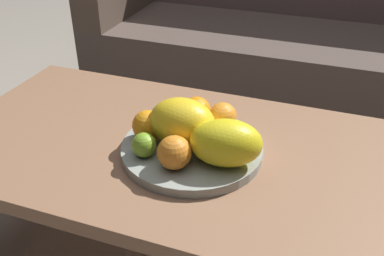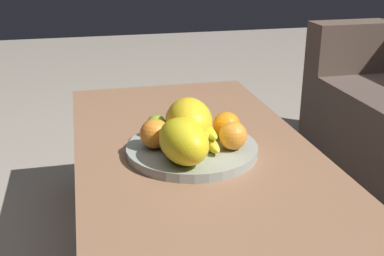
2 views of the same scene
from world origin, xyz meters
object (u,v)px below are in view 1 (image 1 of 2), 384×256
(melon_smaller_beside, at_px, (226,143))
(apple_front, at_px, (144,145))
(orange_right, at_px, (195,111))
(melon_large_front, at_px, (183,123))
(banana_bunch, at_px, (198,131))
(orange_front, at_px, (223,117))
(orange_back, at_px, (148,126))
(fruit_bowl, at_px, (192,149))
(coffee_table, at_px, (185,160))
(couch, at_px, (280,45))
(orange_left, at_px, (174,153))

(melon_smaller_beside, distance_m, apple_front, 0.20)
(melon_smaller_beside, height_order, orange_right, melon_smaller_beside)
(melon_large_front, bearing_deg, banana_bunch, 45.76)
(orange_front, relative_size, orange_back, 0.96)
(fruit_bowl, bearing_deg, coffee_table, 145.22)
(orange_right, bearing_deg, couch, 86.57)
(melon_smaller_beside, distance_m, orange_back, 0.22)
(orange_right, bearing_deg, melon_smaller_beside, -49.40)
(coffee_table, bearing_deg, melon_large_front, -81.89)
(couch, bearing_deg, banana_bunch, -91.38)
(apple_front, bearing_deg, orange_left, -11.98)
(coffee_table, distance_m, orange_front, 0.15)
(melon_large_front, height_order, apple_front, melon_large_front)
(coffee_table, xyz_separation_m, apple_front, (-0.07, -0.10, 0.10))
(fruit_bowl, distance_m, apple_front, 0.13)
(melon_large_front, relative_size, banana_bunch, 0.94)
(fruit_bowl, relative_size, banana_bunch, 2.01)
(fruit_bowl, xyz_separation_m, apple_front, (-0.09, -0.08, 0.04))
(orange_front, xyz_separation_m, apple_front, (-0.14, -0.18, -0.01))
(orange_front, bearing_deg, orange_left, -105.64)
(fruit_bowl, relative_size, orange_right, 4.64)
(orange_left, bearing_deg, apple_front, 168.02)
(melon_smaller_beside, height_order, orange_left, melon_smaller_beside)
(orange_back, relative_size, apple_front, 1.31)
(fruit_bowl, distance_m, orange_right, 0.12)
(fruit_bowl, relative_size, apple_front, 5.93)
(coffee_table, bearing_deg, orange_front, 47.95)
(melon_large_front, height_order, orange_front, melon_large_front)
(coffee_table, relative_size, orange_left, 16.17)
(orange_right, relative_size, apple_front, 1.28)
(orange_right, xyz_separation_m, apple_front, (-0.06, -0.19, -0.01))
(melon_smaller_beside, height_order, orange_front, melon_smaller_beside)
(orange_front, bearing_deg, banana_bunch, -120.64)
(couch, bearing_deg, coffee_table, -92.99)
(orange_right, xyz_separation_m, banana_bunch, (0.03, -0.08, -0.01))
(orange_left, height_order, orange_right, orange_left)
(melon_large_front, bearing_deg, coffee_table, 98.11)
(orange_left, bearing_deg, melon_large_front, 98.98)
(melon_smaller_beside, bearing_deg, orange_front, 109.38)
(coffee_table, relative_size, orange_front, 17.18)
(melon_large_front, distance_m, orange_left, 0.10)
(couch, distance_m, banana_bunch, 1.10)
(melon_large_front, xyz_separation_m, banana_bunch, (0.03, 0.03, -0.03))
(orange_back, height_order, apple_front, orange_back)
(melon_smaller_beside, xyz_separation_m, orange_right, (-0.13, 0.15, -0.02))
(couch, xyz_separation_m, orange_back, (-0.15, -1.13, 0.17))
(coffee_table, distance_m, melon_smaller_beside, 0.19)
(couch, bearing_deg, melon_smaller_beside, -86.68)
(couch, xyz_separation_m, orange_right, (-0.06, -1.01, 0.17))
(couch, relative_size, orange_left, 21.16)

